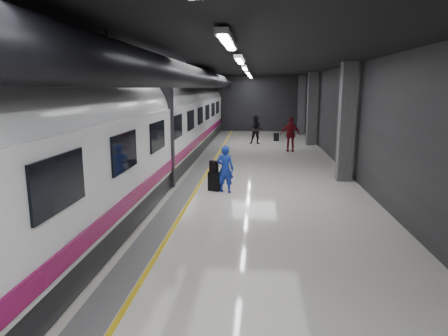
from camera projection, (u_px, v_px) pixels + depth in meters
name	position (u px, v px, depth m)	size (l,w,h in m)	color
ground	(223.00, 190.00, 14.06)	(40.00, 40.00, 0.00)	silver
platform_hall	(217.00, 88.00, 14.32)	(10.02, 40.02, 4.51)	black
train	(130.00, 131.00, 13.92)	(3.05, 38.00, 4.05)	black
traveler_main	(225.00, 169.00, 13.67)	(0.60, 0.39, 1.64)	blue
suitcase_main	(215.00, 181.00, 13.97)	(0.41, 0.26, 0.67)	black
shoulder_bag	(214.00, 166.00, 13.86)	(0.30, 0.16, 0.40)	black
traveler_far_a	(256.00, 130.00, 25.53)	(0.91, 0.71, 1.86)	black
traveler_far_b	(290.00, 134.00, 22.64)	(1.13, 0.47, 1.93)	maroon
suitcase_far	(276.00, 137.00, 27.11)	(0.36, 0.23, 0.53)	black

